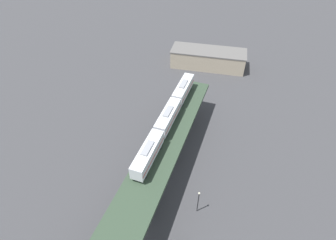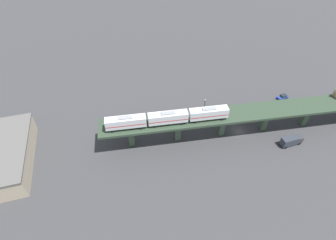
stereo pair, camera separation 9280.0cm
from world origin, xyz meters
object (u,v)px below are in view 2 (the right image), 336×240
at_px(delivery_truck, 291,141).
at_px(street_car_black, 230,110).
at_px(subway_train, 168,117).
at_px(street_lamp, 204,106).
at_px(warehouse_building, 12,154).
at_px(street_car_blue, 283,97).

bearing_deg(delivery_truck, street_car_black, 24.25).
distance_m(subway_train, street_lamp, 20.77).
distance_m(delivery_truck, street_lamp, 30.75).
relative_size(street_car_black, warehouse_building, 0.16).
xyz_separation_m(street_car_blue, delivery_truck, (-20.78, 13.89, 0.82)).
relative_size(street_car_blue, delivery_truck, 0.60).
distance_m(street_car_blue, street_car_black, 23.52).
relative_size(delivery_truck, street_lamp, 1.05).
relative_size(street_car_blue, street_car_black, 0.93).
xyz_separation_m(street_car_blue, warehouse_building, (3.91, 96.87, 2.47)).
height_order(subway_train, warehouse_building, subway_train).
xyz_separation_m(street_car_blue, street_lamp, (2.92, 33.34, 3.17)).
height_order(subway_train, street_lamp, subway_train).
height_order(delivery_truck, street_lamp, street_lamp).
xyz_separation_m(delivery_truck, street_lamp, (23.70, 19.46, 2.35)).
bearing_deg(warehouse_building, delivery_truck, -106.57).
relative_size(subway_train, warehouse_building, 1.26).
relative_size(subway_train, street_car_black, 7.79).
bearing_deg(street_car_blue, street_lamp, 84.99).
relative_size(street_car_blue, street_lamp, 0.64).
distance_m(delivery_truck, warehouse_building, 86.60).
bearing_deg(street_lamp, warehouse_building, 89.11).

